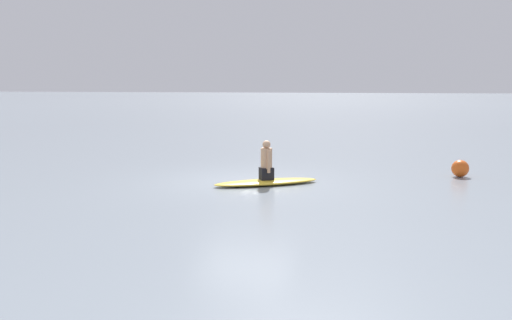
{
  "coord_description": "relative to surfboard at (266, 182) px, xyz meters",
  "views": [
    {
      "loc": [
        4.79,
        -13.28,
        2.48
      ],
      "look_at": [
        0.5,
        -0.51,
        0.65
      ],
      "focal_mm": 38.03,
      "sensor_mm": 36.0,
      "label": 1
    }
  ],
  "objects": [
    {
      "name": "buoy_marker",
      "position": [
        4.72,
        2.86,
        0.17
      ],
      "size": [
        0.47,
        0.47,
        0.47
      ],
      "primitive_type": "sphere",
      "color": "#E55919",
      "rests_on": "ground"
    },
    {
      "name": "surfboard",
      "position": [
        0.0,
        0.0,
        0.0
      ],
      "size": [
        2.6,
        2.21,
        0.14
      ],
      "primitive_type": "ellipsoid",
      "rotation": [
        0.0,
        0.0,
        -2.49
      ],
      "color": "gold",
      "rests_on": "ground"
    },
    {
      "name": "person_paddler",
      "position": [
        0.0,
        0.0,
        0.52
      ],
      "size": [
        0.42,
        0.41,
        1.0
      ],
      "rotation": [
        0.0,
        0.0,
        -2.49
      ],
      "color": "black",
      "rests_on": "surfboard"
    },
    {
      "name": "ground_plane",
      "position": [
        -0.71,
        0.32,
        -0.07
      ],
      "size": [
        400.0,
        400.0,
        0.0
      ],
      "primitive_type": "plane",
      "color": "gray"
    }
  ]
}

